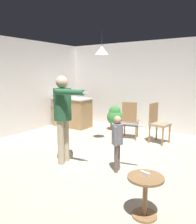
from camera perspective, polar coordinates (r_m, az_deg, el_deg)
ground at (r=4.64m, az=0.35°, el=-12.39°), size 7.68×7.68×0.00m
wall_back at (r=7.20m, az=14.62°, el=6.22°), size 6.40×0.10×2.70m
kitchen_counter at (r=7.56m, az=-6.39°, el=-0.03°), size 1.26×0.66×0.95m
side_table_by_couch at (r=2.99m, az=11.62°, el=-18.76°), size 0.44×0.44×0.52m
person_adult at (r=4.42m, az=-8.61°, el=0.52°), size 0.86×0.49×1.69m
person_child at (r=4.07m, az=4.97°, el=-6.28°), size 0.51×0.37×1.01m
dining_chair_by_counter at (r=5.96m, az=14.50°, el=-2.23°), size 0.48×0.48×1.00m
dining_chair_near_wall at (r=6.13m, az=7.91°, el=-1.70°), size 0.52×0.52×1.00m
potted_plant_by_wall at (r=7.12m, az=4.19°, el=-1.13°), size 0.49×0.49×0.75m
spare_remote_on_table at (r=2.94m, az=11.62°, el=-14.68°), size 0.13×0.07×0.04m
ceiling_light_pendant at (r=5.44m, az=0.95°, el=15.02°), size 0.32×0.32×0.55m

